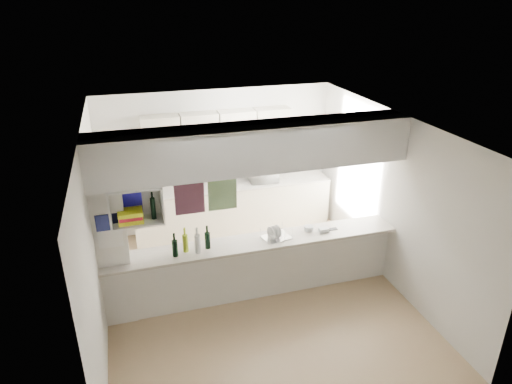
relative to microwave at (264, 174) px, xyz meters
name	(u,v)px	position (x,y,z in m)	size (l,w,h in m)	color
floor	(255,295)	(-0.78, -2.07, -1.06)	(4.80, 4.80, 0.00)	tan
ceiling	(255,125)	(-0.78, -2.07, 1.54)	(4.80, 4.80, 0.00)	white
wall_back	(218,160)	(-0.78, 0.33, 0.24)	(4.20, 4.20, 0.00)	silver
wall_left	(94,239)	(-2.88, -2.07, 0.24)	(4.80, 4.80, 0.00)	silver
wall_right	(390,199)	(1.32, -2.07, 0.24)	(4.80, 4.80, 0.00)	silver
servery_partition	(243,195)	(-0.96, -2.07, 0.60)	(4.20, 0.50, 2.60)	silver
cubby_shelf	(135,206)	(-2.35, -2.13, 0.65)	(0.65, 0.35, 0.50)	white
kitchen_run	(230,188)	(-0.62, 0.07, -0.24)	(3.60, 0.63, 2.24)	beige
microwave	(264,174)	(0.00, 0.00, 0.00)	(0.51, 0.35, 0.28)	white
bowl	(262,165)	(-0.03, 0.01, 0.17)	(0.26, 0.26, 0.06)	#110C8C
dish_rack	(276,233)	(-0.47, -2.07, -0.06)	(0.44, 0.37, 0.21)	silver
cup	(272,236)	(-0.54, -2.11, -0.08)	(0.11, 0.11, 0.09)	white
wine_bottles	(192,243)	(-1.68, -2.10, -0.01)	(0.52, 0.15, 0.37)	black
plastic_tubs	(315,229)	(0.15, -2.03, -0.11)	(0.49, 0.22, 0.07)	silver
utensil_jar	(198,184)	(-1.21, 0.08, -0.07)	(0.10, 0.10, 0.14)	black
knife_block	(214,180)	(-0.90, 0.11, -0.05)	(0.09, 0.07, 0.18)	#4C351A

